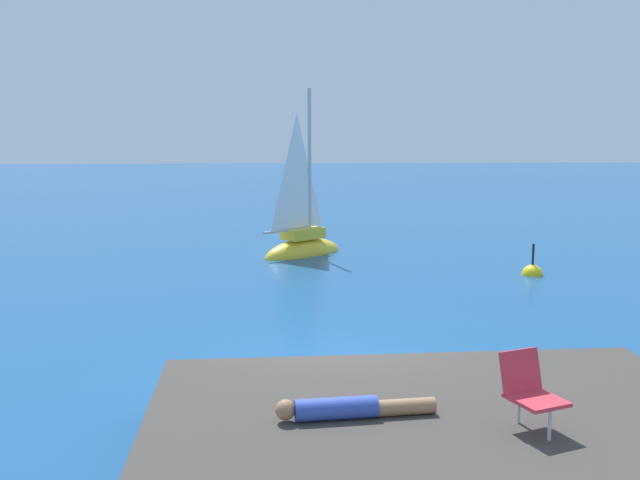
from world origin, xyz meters
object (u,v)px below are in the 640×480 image
sailboat_near (303,245)px  beach_chair (529,388)px  person_sunbather (348,408)px  marker_buoy (532,275)px

sailboat_near → beach_chair: bearing=-122.7°
person_sunbather → beach_chair: size_ratio=2.21×
sailboat_near → marker_buoy: 7.05m
beach_chair → marker_buoy: size_ratio=0.71×
marker_buoy → person_sunbather: bearing=-119.3°
person_sunbather → marker_buoy: size_ratio=1.56×
sailboat_near → marker_buoy: bearing=-70.2°
beach_chair → marker_buoy: beach_chair is taller
sailboat_near → person_sunbather: (-0.10, -14.58, 0.53)m
beach_chair → marker_buoy: bearing=139.1°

